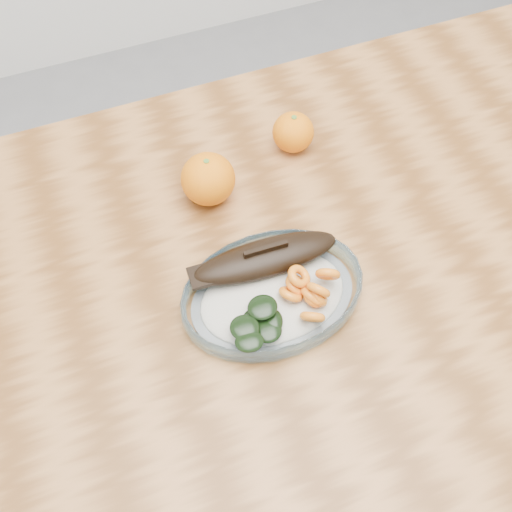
% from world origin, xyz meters
% --- Properties ---
extents(ground, '(3.00, 3.00, 0.00)m').
position_xyz_m(ground, '(0.00, 0.00, 0.00)').
color(ground, slate).
rests_on(ground, ground).
extents(dining_table, '(1.20, 0.80, 0.75)m').
position_xyz_m(dining_table, '(0.00, 0.00, 0.65)').
color(dining_table, brown).
rests_on(dining_table, ground).
extents(plated_meal, '(0.45, 0.45, 0.08)m').
position_xyz_m(plated_meal, '(-0.06, -0.03, 0.77)').
color(plated_meal, white).
rests_on(plated_meal, dining_table).
extents(orange_left, '(0.08, 0.08, 0.08)m').
position_xyz_m(orange_left, '(-0.09, 0.17, 0.79)').
color(orange_left, '#E75204').
rests_on(orange_left, dining_table).
extents(orange_right, '(0.06, 0.06, 0.06)m').
position_xyz_m(orange_right, '(0.07, 0.21, 0.78)').
color(orange_right, '#E75204').
rests_on(orange_right, dining_table).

